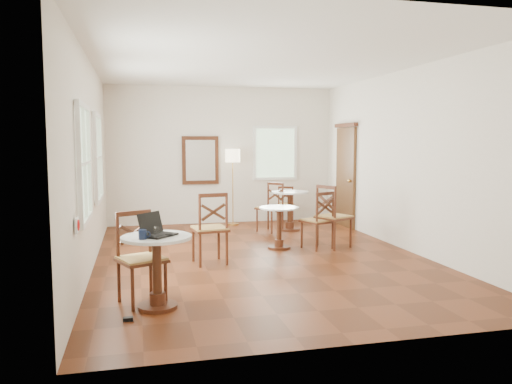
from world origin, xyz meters
TOP-DOWN VIEW (x-y plane):
  - ground at (0.00, 0.00)m, footprint 7.00×7.00m
  - room_shell at (-0.06, 0.27)m, footprint 5.02×7.02m
  - cafe_table_near at (-1.67, -2.08)m, footprint 0.76×0.76m
  - cafe_table_mid at (0.47, 0.57)m, footprint 0.67×0.67m
  - cafe_table_back at (1.16, 2.21)m, footprint 0.76×0.76m
  - chair_near_a at (-0.82, -0.22)m, footprint 0.56×0.56m
  - chair_near_b at (-1.84, -1.84)m, footprint 0.62×0.62m
  - chair_mid_a at (1.10, 0.40)m, footprint 0.59×0.59m
  - chair_mid_b at (1.38, 0.43)m, footprint 0.66×0.66m
  - chair_back_a at (1.39, 3.22)m, footprint 0.48×0.48m
  - chair_back_b at (0.75, 2.18)m, footprint 0.63×0.63m
  - floor_lamp at (0.16, 3.15)m, footprint 0.32×0.32m
  - laptop at (-1.67, -2.07)m, footprint 0.44×0.44m
  - mouse at (-1.54, -2.15)m, footprint 0.11×0.08m
  - navy_mug at (-1.81, -2.24)m, footprint 0.13×0.08m
  - water_glass at (-1.66, -2.10)m, footprint 0.07×0.07m
  - power_adapter at (-1.98, -2.42)m, footprint 0.10×0.06m

SIDE VIEW (x-z plane):
  - ground at x=0.00m, z-range 0.00..0.00m
  - power_adapter at x=-1.98m, z-range 0.00..0.04m
  - chair_back_a at x=1.39m, z-range 0.00..0.82m
  - cafe_table_mid at x=0.47m, z-range 0.08..0.79m
  - chair_mid_a at x=1.10m, z-range 0.00..0.97m
  - chair_back_b at x=0.75m, z-range 0.00..0.98m
  - cafe_table_back at x=1.16m, z-range 0.10..0.89m
  - cafe_table_near at x=-1.67m, z-range 0.10..0.89m
  - chair_near_b at x=-1.84m, z-range 0.00..1.02m
  - chair_near_a at x=-0.82m, z-range 0.00..1.07m
  - chair_mid_b at x=1.38m, z-range 0.00..1.07m
  - mouse at x=-1.54m, z-range 0.80..0.83m
  - navy_mug at x=-1.81m, z-range 0.80..0.90m
  - water_glass at x=-1.66m, z-range 0.80..0.91m
  - laptop at x=-1.67m, z-range 0.74..0.98m
  - floor_lamp at x=0.16m, z-range 0.57..2.22m
  - room_shell at x=-0.06m, z-range 0.38..3.39m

